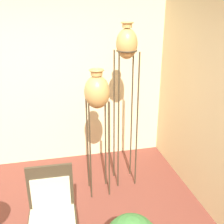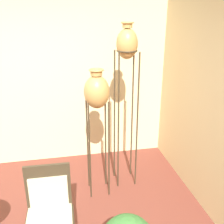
# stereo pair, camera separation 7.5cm
# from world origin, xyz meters

# --- Properties ---
(wall_back) EXTENTS (8.18, 0.06, 2.70)m
(wall_back) POSITION_xyz_m (0.00, 2.12, 1.35)
(wall_back) COLOR beige
(wall_back) RESTS_ON ground_plane
(vase_stand_tall) EXTENTS (0.28, 0.28, 2.23)m
(vase_stand_tall) POSITION_xyz_m (1.25, 1.25, 1.88)
(vase_stand_tall) COLOR #382D1E
(vase_stand_tall) RESTS_ON ground_plane
(vase_stand_medium) EXTENTS (0.31, 0.31, 1.71)m
(vase_stand_medium) POSITION_xyz_m (0.84, 1.08, 1.40)
(vase_stand_medium) COLOR #382D1E
(vase_stand_medium) RESTS_ON ground_plane
(chair) EXTENTS (0.47, 0.52, 0.98)m
(chair) POSITION_xyz_m (0.23, 0.13, 0.56)
(chair) COLOR #382D1E
(chair) RESTS_ON ground_plane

